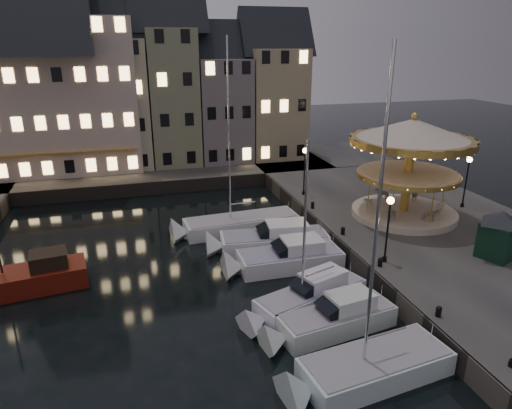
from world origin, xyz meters
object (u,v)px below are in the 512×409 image
object	(u,v)px
bollard_a	(439,311)
motorboat_a	(365,370)
streetlamp_b	(389,220)
ticket_kiosk	(500,226)
carousel	(411,150)
streetlamp_c	(305,165)
bollard_c	(343,230)
motorboat_b	(330,321)
motorboat_f	(234,225)
motorboat_e	(269,240)
red_fishing_boat	(27,279)
motorboat_d	(284,259)
bollard_b	(380,262)
motorboat_c	(305,299)
streetlamp_d	(467,175)
bollard_d	(313,205)

from	to	relation	value
bollard_a	motorboat_a	distance (m)	5.28
streetlamp_b	ticket_kiosk	distance (m)	7.10
streetlamp_b	carousel	xyz separation A→B (m)	(5.52, 6.52, 2.50)
streetlamp_c	bollard_c	xyz separation A→B (m)	(-0.60, -9.00, -2.41)
motorboat_b	motorboat_f	world-z (taller)	motorboat_f
bollard_a	motorboat_e	distance (m)	13.25
carousel	red_fishing_boat	bearing A→B (deg)	-176.16
bollard_a	motorboat_d	distance (m)	10.44
motorboat_a	carousel	world-z (taller)	motorboat_a
bollard_b	motorboat_b	world-z (taller)	motorboat_b
motorboat_b	streetlamp_b	bearing A→B (deg)	36.72
streetlamp_c	bollard_b	xyz separation A→B (m)	(-0.60, -14.00, -2.41)
motorboat_c	motorboat_f	world-z (taller)	motorboat_f
motorboat_f	red_fishing_boat	world-z (taller)	motorboat_f
bollard_c	carousel	size ratio (longest dim) A/B	0.06
streetlamp_b	streetlamp_d	xyz separation A→B (m)	(11.30, 7.00, 0.00)
streetlamp_d	motorboat_d	size ratio (longest dim) A/B	0.54
carousel	ticket_kiosk	world-z (taller)	carousel
carousel	motorboat_f	bearing A→B (deg)	164.28
motorboat_d	motorboat_f	size ratio (longest dim) A/B	0.59
bollard_d	red_fishing_boat	xyz separation A→B (m)	(-20.41, -5.26, -0.91)
streetlamp_b	motorboat_c	xyz separation A→B (m)	(-5.86, -1.77, -3.34)
bollard_a	motorboat_f	size ratio (longest dim) A/B	0.04
streetlamp_d	bollard_c	distance (m)	12.40
streetlamp_d	ticket_kiosk	bearing A→B (deg)	-117.52
streetlamp_c	carousel	size ratio (longest dim) A/B	0.46
motorboat_a	motorboat_f	distance (m)	17.88
streetlamp_c	motorboat_c	size ratio (longest dim) A/B	0.41
streetlamp_c	carousel	bearing A→B (deg)	-51.65
streetlamp_c	motorboat_c	xyz separation A→B (m)	(-5.86, -15.27, -3.34)
streetlamp_b	ticket_kiosk	xyz separation A→B (m)	(6.94, -1.37, -0.64)
bollard_d	motorboat_d	distance (m)	8.33
streetlamp_b	bollard_c	distance (m)	5.14
streetlamp_d	motorboat_f	world-z (taller)	motorboat_f
motorboat_f	ticket_kiosk	world-z (taller)	motorboat_f
motorboat_a	motorboat_c	distance (m)	5.98
motorboat_a	streetlamp_b	bearing A→B (deg)	54.73
streetlamp_c	motorboat_c	world-z (taller)	motorboat_c
bollard_a	ticket_kiosk	distance (m)	9.02
streetlamp_b	streetlamp_c	world-z (taller)	same
streetlamp_c	bollard_c	bearing A→B (deg)	-93.81
bollard_b	bollard_d	distance (m)	10.50
bollard_d	bollard_a	bearing A→B (deg)	-90.00
bollard_a	motorboat_c	size ratio (longest dim) A/B	0.06
ticket_kiosk	bollard_c	bearing A→B (deg)	142.11
bollard_b	motorboat_b	bearing A→B (deg)	-143.68
carousel	motorboat_e	bearing A→B (deg)	-178.83
streetlamp_d	red_fishing_boat	distance (m)	32.56
bollard_d	red_fishing_boat	bearing A→B (deg)	-165.54
bollard_d	ticket_kiosk	bearing A→B (deg)	-56.45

